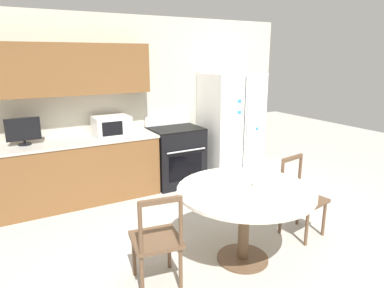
% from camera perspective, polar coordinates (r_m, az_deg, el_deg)
% --- Properties ---
extents(ground_plane, '(14.00, 14.00, 0.00)m').
position_cam_1_polar(ground_plane, '(3.69, 7.60, -18.73)').
color(ground_plane, '#B2ADA3').
extents(back_wall, '(5.20, 0.44, 2.60)m').
position_cam_1_polar(back_wall, '(5.30, -11.77, 8.10)').
color(back_wall, beige).
rests_on(back_wall, ground_plane).
extents(kitchen_counter, '(2.26, 0.64, 0.90)m').
position_cam_1_polar(kitchen_counter, '(5.05, -18.59, -4.34)').
color(kitchen_counter, brown).
rests_on(kitchen_counter, ground_plane).
extents(refrigerator, '(0.91, 0.77, 1.74)m').
position_cam_1_polar(refrigerator, '(5.85, 6.42, 3.16)').
color(refrigerator, white).
rests_on(refrigerator, ground_plane).
extents(oven_range, '(0.78, 0.68, 1.08)m').
position_cam_1_polar(oven_range, '(5.48, -2.69, -1.89)').
color(oven_range, black).
rests_on(oven_range, ground_plane).
extents(microwave, '(0.50, 0.40, 0.28)m').
position_cam_1_polar(microwave, '(5.04, -13.27, 2.97)').
color(microwave, white).
rests_on(microwave, kitchen_counter).
extents(countertop_tv, '(0.41, 0.16, 0.35)m').
position_cam_1_polar(countertop_tv, '(4.87, -26.34, 2.04)').
color(countertop_tv, black).
rests_on(countertop_tv, kitchen_counter).
extents(dining_table, '(1.33, 1.33, 0.77)m').
position_cam_1_polar(dining_table, '(3.42, 8.82, -9.42)').
color(dining_table, beige).
rests_on(dining_table, ground_plane).
extents(dining_chair_left, '(0.48, 0.48, 0.90)m').
position_cam_1_polar(dining_chair_left, '(3.15, -5.89, -15.75)').
color(dining_chair_left, brown).
rests_on(dining_chair_left, ground_plane).
extents(dining_chair_right, '(0.48, 0.48, 0.90)m').
position_cam_1_polar(dining_chair_right, '(4.15, 17.78, -8.64)').
color(dining_chair_right, brown).
rests_on(dining_chair_right, ground_plane).
extents(candle_glass, '(0.09, 0.09, 0.09)m').
position_cam_1_polar(candle_glass, '(3.43, 10.96, -6.42)').
color(candle_glass, silver).
rests_on(candle_glass, dining_table).
extents(folded_napkin, '(0.19, 0.14, 0.05)m').
position_cam_1_polar(folded_napkin, '(3.53, 8.01, -5.84)').
color(folded_napkin, silver).
rests_on(folded_napkin, dining_table).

